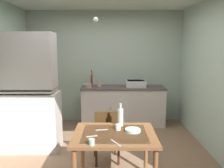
{
  "coord_description": "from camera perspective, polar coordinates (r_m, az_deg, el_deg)",
  "views": [
    {
      "loc": [
        0.13,
        -3.72,
        1.79
      ],
      "look_at": [
        0.16,
        0.02,
        1.19
      ],
      "focal_mm": 37.57,
      "sensor_mm": 36.0,
      "label": 1
    }
  ],
  "objects": [
    {
      "name": "ground_plane",
      "position": [
        4.13,
        -2.27,
        -16.63
      ],
      "size": [
        4.7,
        4.7,
        0.0
      ],
      "primitive_type": "plane",
      "color": "#8B6950"
    },
    {
      "name": "wall_back",
      "position": [
        5.64,
        -1.71,
        4.19
      ],
      "size": [
        3.72,
        0.1,
        2.62
      ],
      "primitive_type": "cube",
      "color": "#B2C7B6",
      "rests_on": "ground"
    },
    {
      "name": "wall_right",
      "position": [
        4.13,
        24.4,
        1.56
      ],
      "size": [
        0.1,
        3.8,
        2.62
      ],
      "primitive_type": "cube",
      "color": "#B2C9B9",
      "rests_on": "ground"
    },
    {
      "name": "hutch_cabinet",
      "position": [
        4.28,
        -19.67,
        -2.81
      ],
      "size": [
        1.02,
        0.53,
        2.03
      ],
      "color": "silver",
      "rests_on": "ground"
    },
    {
      "name": "counter_cabinet",
      "position": [
        5.43,
        2.68,
        -5.3
      ],
      "size": [
        1.89,
        0.64,
        0.88
      ],
      "color": "silver",
      "rests_on": "ground"
    },
    {
      "name": "sink_basin",
      "position": [
        5.35,
        5.79,
        0.11
      ],
      "size": [
        0.44,
        0.34,
        0.15
      ],
      "color": "white",
      "rests_on": "counter_cabinet"
    },
    {
      "name": "hand_pump",
      "position": [
        5.36,
        -4.99,
        1.14
      ],
      "size": [
        0.05,
        0.27,
        0.39
      ],
      "color": "maroon",
      "rests_on": "counter_cabinet"
    },
    {
      "name": "mixing_bowl_counter",
      "position": [
        5.3,
        -5.93,
        -0.41
      ],
      "size": [
        0.2,
        0.2,
        0.08
      ],
      "primitive_type": "cylinder",
      "color": "tan",
      "rests_on": "counter_cabinet"
    },
    {
      "name": "stoneware_crock",
      "position": [
        5.37,
        -3.16,
        0.06
      ],
      "size": [
        0.1,
        0.1,
        0.13
      ],
      "primitive_type": "cylinder",
      "color": "beige",
      "rests_on": "counter_cabinet"
    },
    {
      "name": "dining_table",
      "position": [
        3.01,
        0.61,
        -13.62
      ],
      "size": [
        1.03,
        0.84,
        0.73
      ],
      "color": "brown",
      "rests_on": "ground"
    },
    {
      "name": "chair_far_side",
      "position": [
        3.67,
        -1.3,
        -12.09
      ],
      "size": [
        0.45,
        0.45,
        0.85
      ],
      "color": "#3B2115",
      "rests_on": "ground"
    },
    {
      "name": "serving_bowl_wide",
      "position": [
        3.04,
        5.08,
        -11.13
      ],
      "size": [
        0.2,
        0.2,
        0.03
      ],
      "primitive_type": "cylinder",
      "color": "#ADD1C1",
      "rests_on": "dining_table"
    },
    {
      "name": "mug_dark",
      "position": [
        2.64,
        -4.98,
        -13.89
      ],
      "size": [
        0.07,
        0.07,
        0.07
      ],
      "primitive_type": "cylinder",
      "color": "#ADD1C1",
      "rests_on": "dining_table"
    },
    {
      "name": "teacup_cream",
      "position": [
        3.08,
        1.47,
        -10.44
      ],
      "size": [
        0.07,
        0.07,
        0.07
      ],
      "primitive_type": "cylinder",
      "color": "white",
      "rests_on": "dining_table"
    },
    {
      "name": "glass_bottle",
      "position": [
        3.21,
        2.06,
        -7.94
      ],
      "size": [
        0.08,
        0.08,
        0.31
      ],
      "color": "#B7BCC1",
      "rests_on": "dining_table"
    },
    {
      "name": "table_knife",
      "position": [
        2.7,
        0.89,
        -14.1
      ],
      "size": [
        0.11,
        0.2,
        0.0
      ],
      "primitive_type": "cube",
      "rotation": [
        0.0,
        0.0,
        2.06
      ],
      "color": "silver",
      "rests_on": "dining_table"
    },
    {
      "name": "teaspoon_near_bowl",
      "position": [
        2.88,
        -4.98,
        -12.55
      ],
      "size": [
        0.14,
        0.06,
        0.0
      ],
      "primitive_type": "cube",
      "rotation": [
        0.0,
        0.0,
        0.33
      ],
      "color": "beige",
      "rests_on": "dining_table"
    },
    {
      "name": "teaspoon_by_cup",
      "position": [
        3.08,
        -2.53,
        -11.07
      ],
      "size": [
        0.16,
        0.05,
        0.0
      ],
      "primitive_type": "cube",
      "rotation": [
        0.0,
        0.0,
        0.17
      ],
      "color": "beige",
      "rests_on": "dining_table"
    },
    {
      "name": "pendant_bulb",
      "position": [
        3.78,
        -3.95,
        15.37
      ],
      "size": [
        0.08,
        0.08,
        0.08
      ],
      "primitive_type": "sphere",
      "color": "#F9EFCC"
    }
  ]
}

